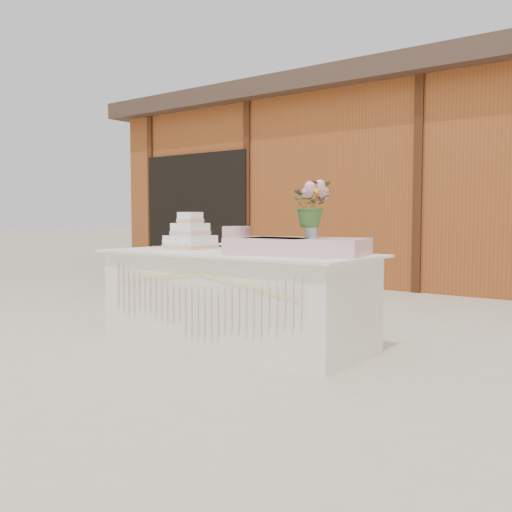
# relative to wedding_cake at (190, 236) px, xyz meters

# --- Properties ---
(ground) EXTENTS (80.00, 80.00, 0.00)m
(ground) POSITION_rel_wedding_cake_xyz_m (0.62, -0.12, -0.88)
(ground) COLOR beige
(ground) RESTS_ON ground
(barn) EXTENTS (12.60, 4.60, 3.30)m
(barn) POSITION_rel_wedding_cake_xyz_m (0.61, 5.88, 0.79)
(barn) COLOR brown
(barn) RESTS_ON ground
(cake_table) EXTENTS (2.40, 1.00, 0.77)m
(cake_table) POSITION_rel_wedding_cake_xyz_m (0.62, -0.12, -0.50)
(cake_table) COLOR white
(cake_table) RESTS_ON ground
(wedding_cake) EXTENTS (0.37, 0.37, 0.34)m
(wedding_cake) POSITION_rel_wedding_cake_xyz_m (0.00, 0.00, 0.00)
(wedding_cake) COLOR white
(wedding_cake) RESTS_ON cake_table
(pink_cake_stand) EXTENTS (0.30, 0.30, 0.21)m
(pink_cake_stand) POSITION_rel_wedding_cake_xyz_m (0.67, -0.15, 0.01)
(pink_cake_stand) COLOR white
(pink_cake_stand) RESTS_ON cake_table
(satin_runner) EXTENTS (1.14, 0.82, 0.13)m
(satin_runner) POSITION_rel_wedding_cake_xyz_m (1.23, -0.09, -0.05)
(satin_runner) COLOR beige
(satin_runner) RESTS_ON cake_table
(flower_vase) EXTENTS (0.10, 0.10, 0.13)m
(flower_vase) POSITION_rel_wedding_cake_xyz_m (1.34, -0.07, 0.08)
(flower_vase) COLOR #AEAFB3
(flower_vase) RESTS_ON satin_runner
(bouquet) EXTENTS (0.41, 0.41, 0.35)m
(bouquet) POSITION_rel_wedding_cake_xyz_m (1.34, -0.07, 0.32)
(bouquet) COLOR #345E25
(bouquet) RESTS_ON flower_vase
(loose_flowers) EXTENTS (0.19, 0.36, 0.02)m
(loose_flowers) POSITION_rel_wedding_cake_xyz_m (-0.37, -0.07, -0.10)
(loose_flowers) COLOR pink
(loose_flowers) RESTS_ON cake_table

